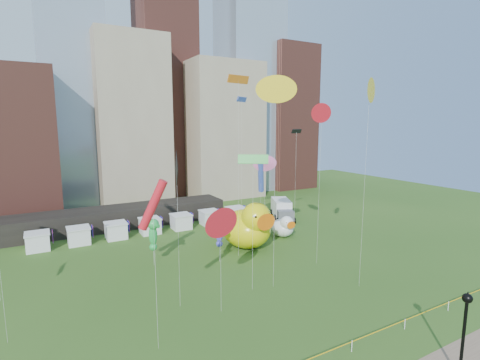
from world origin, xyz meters
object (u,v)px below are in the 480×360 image
small_duck (283,227)px  seahorse_purple (220,231)px  lamppost (464,326)px  big_duck (248,226)px  box_truck (282,209)px  seahorse_green (153,232)px

small_duck → seahorse_purple: (-12.49, -4.19, 2.36)m
lamppost → big_duck: bearing=88.7°
seahorse_purple → box_truck: (18.64, 13.05, -2.25)m
small_duck → lamppost: bearing=-101.8°
seahorse_green → big_duck: bearing=-21.2°
big_duck → lamppost: (-0.63, -28.51, 0.70)m
lamppost → seahorse_green: bearing=112.8°
seahorse_green → seahorse_purple: bearing=-41.3°
small_duck → big_duck: bearing=-164.3°
box_truck → big_duck: bearing=-116.7°
small_duck → seahorse_green: size_ratio=0.78×
big_duck → seahorse_green: size_ratio=1.55×
seahorse_green → seahorse_purple: size_ratio=1.06×
small_duck → box_truck: bearing=57.7°
box_truck → lamppost: bearing=-84.8°
seahorse_purple → lamppost: size_ratio=0.88×
big_duck → seahorse_purple: (-5.48, -2.54, 0.87)m
seahorse_purple → lamppost: (4.85, -25.98, -0.18)m
lamppost → box_truck: size_ratio=0.76×
lamppost → small_duck: bearing=75.8°
box_truck → seahorse_green: bearing=-133.9°
big_duck → seahorse_green: big_duck is taller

